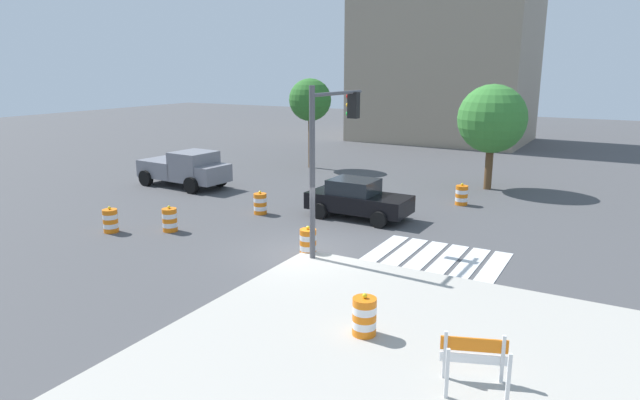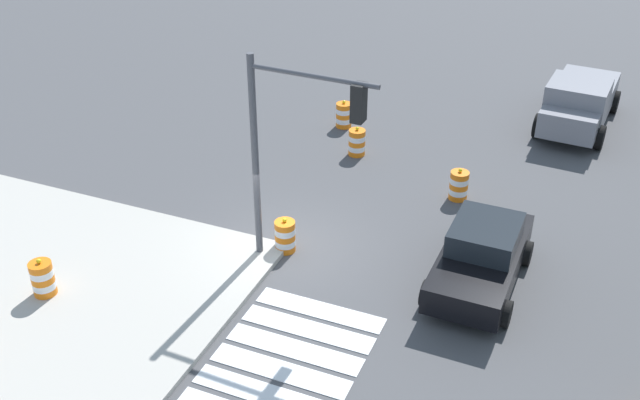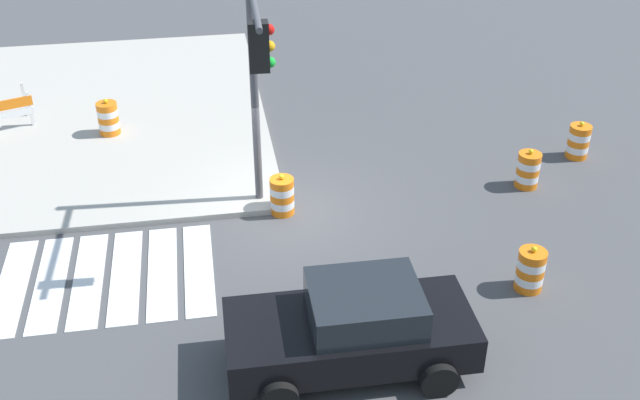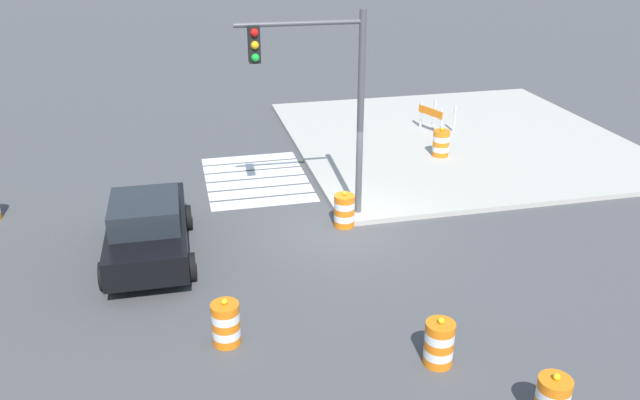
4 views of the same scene
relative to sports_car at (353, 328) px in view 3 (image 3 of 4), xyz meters
The scene contains 11 objects.
ground_plane 5.15m from the sports_car, 84.50° to the right, with size 120.00×120.00×0.00m, color #474749.
sidewalk_corner 12.84m from the sports_car, 59.60° to the right, with size 12.00×12.00×0.15m, color #ADA89E.
crosswalk_stripes 5.60m from the sports_car, 35.98° to the right, with size 4.35×3.20×0.02m.
sports_car is the anchor object (origin of this frame).
traffic_barrel_near_corner 7.64m from the sports_car, 135.69° to the right, with size 0.56×0.56×1.02m.
traffic_barrel_crosswalk_end 9.85m from the sports_car, 138.36° to the right, with size 0.56×0.56×1.02m.
traffic_barrel_median_far 5.18m from the sports_car, 83.26° to the right, with size 0.56×0.56×1.02m.
traffic_barrel_far_curb 4.22m from the sports_car, 159.06° to the right, with size 0.56×0.56×1.02m.
traffic_barrel_on_sidewalk 10.79m from the sports_car, 63.66° to the right, with size 0.56×0.56×1.02m.
construction_barricade 12.91m from the sports_car, 54.40° to the right, with size 1.43×1.15×1.00m.
traffic_light_pole 5.59m from the sports_car, 76.20° to the right, with size 0.47×3.29×5.50m.
Camera 3 is at (1.75, 14.89, 9.69)m, focal length 43.00 mm.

